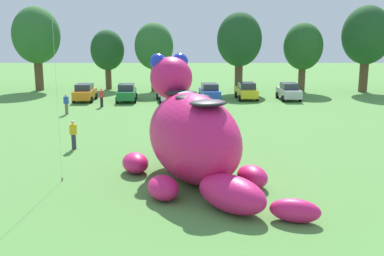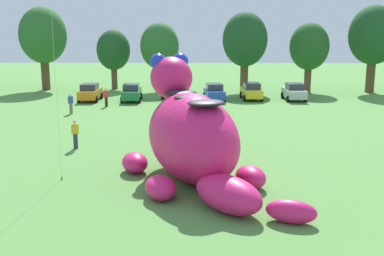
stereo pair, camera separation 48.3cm
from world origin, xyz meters
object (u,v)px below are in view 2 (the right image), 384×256
at_px(car_yellow, 251,91).
at_px(spectator_near_inflatable, 75,134).
at_px(car_white, 172,93).
at_px(spectator_mid_field, 106,97).
at_px(car_silver, 294,92).
at_px(giant_inflatable_creature, 192,136).
at_px(car_blue, 214,92).
at_px(spectator_by_cars, 71,104).
at_px(car_orange, 90,92).
at_px(car_green, 131,93).

xyz_separation_m(car_yellow, spectator_near_inflatable, (-12.43, -19.92, -0.01)).
height_order(car_white, spectator_mid_field, car_white).
relative_size(car_white, car_silver, 1.04).
xyz_separation_m(giant_inflatable_creature, car_yellow, (5.46, 25.50, -1.21)).
height_order(car_silver, spectator_mid_field, car_silver).
bearing_deg(car_blue, car_silver, 3.60).
height_order(spectator_near_inflatable, spectator_by_cars, same).
bearing_deg(car_orange, spectator_near_inflatable, -78.94).
height_order(car_white, spectator_by_cars, car_white).
distance_m(car_blue, car_silver, 8.00).
distance_m(car_white, car_silver, 12.16).
bearing_deg(car_white, car_orange, 179.46).
bearing_deg(car_yellow, car_blue, -167.42).
relative_size(car_blue, car_silver, 1.02).
distance_m(car_orange, spectator_near_inflatable, 19.11).
relative_size(giant_inflatable_creature, spectator_mid_field, 5.78).
xyz_separation_m(spectator_mid_field, spectator_by_cars, (-2.19, -3.73, 0.00)).
relative_size(giant_inflatable_creature, car_blue, 2.32).
distance_m(car_green, spectator_by_cars, 8.16).
bearing_deg(giant_inflatable_creature, car_silver, 68.99).
distance_m(car_yellow, spectator_mid_field, 14.54).
relative_size(car_orange, spectator_by_cars, 2.42).
xyz_separation_m(car_green, spectator_near_inflatable, (-0.48, -18.58, -0.01)).
height_order(giant_inflatable_creature, spectator_near_inflatable, giant_inflatable_creature).
distance_m(car_yellow, spectator_by_cars, 18.05).
xyz_separation_m(giant_inflatable_creature, car_green, (-6.48, 24.16, -1.21)).
relative_size(car_orange, car_white, 0.96).
height_order(giant_inflatable_creature, spectator_mid_field, giant_inflatable_creature).
bearing_deg(car_silver, spectator_near_inflatable, -130.34).
relative_size(car_orange, spectator_mid_field, 2.42).
relative_size(car_white, car_yellow, 1.03).
xyz_separation_m(giant_inflatable_creature, spectator_near_inflatable, (-6.96, 5.58, -1.22)).
relative_size(car_yellow, spectator_near_inflatable, 2.45).
bearing_deg(spectator_by_cars, car_green, 60.63).
bearing_deg(giant_inflatable_creature, car_yellow, 77.91).
distance_m(giant_inflatable_creature, car_yellow, 26.11).
bearing_deg(car_white, car_blue, 5.51).
bearing_deg(car_white, spectator_by_cars, -138.02).
relative_size(car_green, car_silver, 1.01).
xyz_separation_m(car_white, spectator_near_inflatable, (-4.50, -18.68, -0.01)).
distance_m(car_white, car_blue, 4.17).
relative_size(car_white, car_blue, 1.02).
height_order(car_yellow, spectator_near_inflatable, car_yellow).
distance_m(car_white, car_yellow, 8.03).
distance_m(car_silver, spectator_by_cars, 21.72).
height_order(car_white, car_silver, same).
distance_m(car_orange, car_green, 4.15).
xyz_separation_m(car_orange, spectator_near_inflatable, (3.66, -18.75, -0.01)).
relative_size(spectator_near_inflatable, spectator_mid_field, 1.00).
relative_size(giant_inflatable_creature, car_yellow, 2.36).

